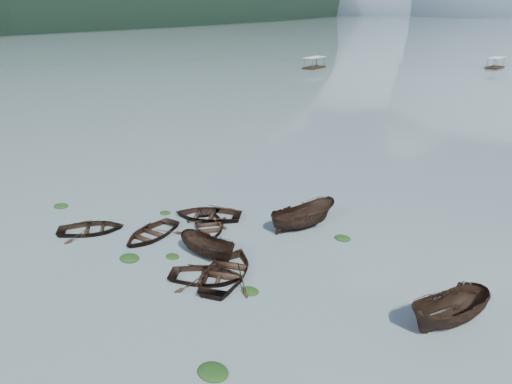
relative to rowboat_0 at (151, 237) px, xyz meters
The scene contains 22 objects.
ground_plane 7.51m from the rowboat_0, 54.93° to the right, with size 2400.00×2400.00×0.00m, color slate.
haze_mtn_a 929.71m from the rowboat_0, 105.96° to the left, with size 520.00×520.00×280.00m, color #475666.
haze_mtn_b 895.59m from the rowboat_0, 93.56° to the left, with size 520.00×520.00×340.00m, color #475666.
rowboat_0 is the anchor object (origin of this frame).
rowboat_1 4.09m from the rowboat_0, 157.24° to the right, with size 3.01×4.21×0.87m, color black.
rowboat_2 4.67m from the rowboat_0, ahead, with size 1.52×4.03×1.56m, color black.
rowboat_3 6.97m from the rowboat_0, ahead, with size 3.49×4.89×1.01m, color black.
rowboat_4 6.47m from the rowboat_0, 18.79° to the right, with size 2.92×4.09×0.85m, color black.
rowboat_5 17.97m from the rowboat_0, ahead, with size 1.77×4.70×1.81m, color black.
rowboat_6 3.82m from the rowboat_0, 50.19° to the left, with size 2.89×4.05×0.84m, color black.
rowboat_7 4.39m from the rowboat_0, 71.17° to the left, with size 3.34×4.67×0.97m, color black.
rowboat_8 9.96m from the rowboat_0, 39.49° to the left, with size 1.87×4.98×1.92m, color black.
weed_clump_0 2.91m from the rowboat_0, 71.34° to the right, with size 1.24×1.01×0.27m, color black.
weed_clump_1 3.16m from the rowboat_0, 22.96° to the right, with size 0.87×0.70×0.19m, color black.
weed_clump_2 12.82m from the rowboat_0, 35.01° to the right, with size 1.34×1.07×0.29m, color black.
weed_clump_3 7.22m from the rowboat_0, ahead, with size 0.84×0.71×0.19m, color black.
weed_clump_4 8.88m from the rowboat_0, 11.57° to the right, with size 1.00×0.79×0.21m, color black.
weed_clump_5 9.00m from the rowboat_0, behind, with size 1.15×0.93×0.24m, color black.
weed_clump_6 3.56m from the rowboat_0, 117.78° to the left, with size 0.85×0.71×0.18m, color black.
weed_clump_7 12.27m from the rowboat_0, 30.50° to the left, with size 1.07×0.85×0.23m, color black.
pontoon_left 87.57m from the rowboat_0, 108.36° to the left, with size 2.70×6.49×2.49m, color black, non-canonical shape.
pontoon_centre 106.21m from the rowboat_0, 85.26° to the left, with size 2.65×6.37×2.44m, color black, non-canonical shape.
Camera 1 is at (15.20, -12.38, 13.76)m, focal length 32.00 mm.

